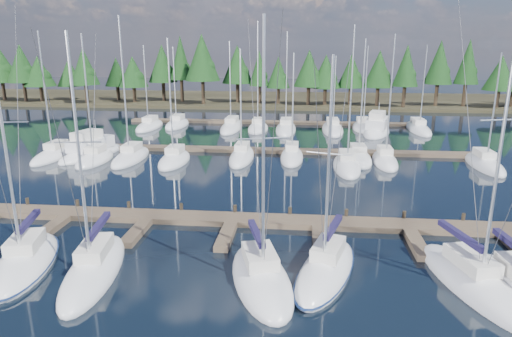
# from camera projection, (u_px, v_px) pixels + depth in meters

# --- Properties ---
(ground) EXTENTS (260.00, 260.00, 0.00)m
(ground) POSITION_uv_depth(u_px,v_px,m) (252.00, 175.00, 43.88)
(ground) COLOR black
(ground) RESTS_ON ground
(far_shore) EXTENTS (220.00, 30.00, 0.60)m
(far_shore) POSITION_uv_depth(u_px,v_px,m) (282.00, 100.00, 101.38)
(far_shore) COLOR #322D1C
(far_shore) RESTS_ON ground
(main_dock) EXTENTS (44.00, 6.13, 0.90)m
(main_dock) POSITION_uv_depth(u_px,v_px,m) (232.00, 223.00, 31.69)
(main_dock) COLOR brown
(main_dock) RESTS_ON ground
(back_docks) EXTENTS (50.00, 21.80, 0.40)m
(back_docks) POSITION_uv_depth(u_px,v_px,m) (268.00, 135.00, 62.62)
(back_docks) COLOR brown
(back_docks) RESTS_ON ground
(front_sailboat_1) EXTENTS (4.94, 8.79, 15.14)m
(front_sailboat_1) POSITION_uv_depth(u_px,v_px,m) (25.00, 262.00, 25.78)
(front_sailboat_1) COLOR silver
(front_sailboat_1) RESTS_ON ground
(front_sailboat_2) EXTENTS (3.88, 9.21, 13.62)m
(front_sailboat_2) POSITION_uv_depth(u_px,v_px,m) (94.00, 269.00, 24.95)
(front_sailboat_2) COLOR silver
(front_sailboat_2) RESTS_ON ground
(front_sailboat_3) EXTENTS (5.06, 8.63, 14.30)m
(front_sailboat_3) POSITION_uv_depth(u_px,v_px,m) (261.00, 278.00, 24.03)
(front_sailboat_3) COLOR silver
(front_sailboat_3) RESTS_ON ground
(front_sailboat_4) EXTENTS (4.94, 8.92, 12.54)m
(front_sailboat_4) POSITION_uv_depth(u_px,v_px,m) (326.00, 269.00, 24.94)
(front_sailboat_4) COLOR silver
(front_sailboat_4) RESTS_ON ground
(front_sailboat_5) EXTENTS (5.12, 9.76, 16.09)m
(front_sailboat_5) POSITION_uv_depth(u_px,v_px,m) (474.00, 282.00, 23.55)
(front_sailboat_5) COLOR silver
(front_sailboat_5) RESTS_ON ground
(back_sailboat_rows) EXTENTS (48.83, 32.20, 16.11)m
(back_sailboat_rows) POSITION_uv_depth(u_px,v_px,m) (267.00, 141.00, 58.47)
(back_sailboat_rows) COLOR silver
(back_sailboat_rows) RESTS_ON ground
(motor_yacht_left) EXTENTS (5.75, 10.16, 4.83)m
(motor_yacht_left) POSITION_uv_depth(u_px,v_px,m) (91.00, 151.00, 51.45)
(motor_yacht_left) COLOR silver
(motor_yacht_left) RESTS_ON ground
(motor_yacht_right) EXTENTS (5.99, 10.82, 5.15)m
(motor_yacht_right) POSITION_uv_depth(u_px,v_px,m) (377.00, 129.00, 64.66)
(motor_yacht_right) COLOR silver
(motor_yacht_right) RESTS_ON ground
(tree_line) EXTENTS (184.64, 11.50, 13.65)m
(tree_line) POSITION_uv_depth(u_px,v_px,m) (263.00, 68.00, 90.40)
(tree_line) COLOR black
(tree_line) RESTS_ON far_shore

